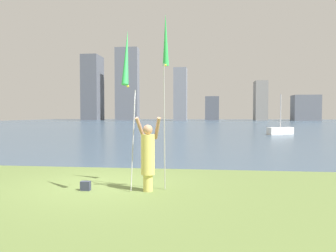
{
  "coord_description": "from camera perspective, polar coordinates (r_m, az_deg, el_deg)",
  "views": [
    {
      "loc": [
        2.86,
        -8.29,
        1.92
      ],
      "look_at": [
        1.13,
        6.67,
        1.37
      ],
      "focal_mm": 33.54,
      "sensor_mm": 36.0,
      "label": 1
    }
  ],
  "objects": [
    {
      "name": "skyline_tower_2",
      "position": [
        102.45,
        2.28,
        5.75
      ],
      "size": [
        4.12,
        5.94,
        16.88
      ],
      "color": "gray",
      "rests_on": "ground"
    },
    {
      "name": "skyline_tower_0",
      "position": [
        109.57,
        -13.55,
        6.7
      ],
      "size": [
        5.56,
        7.91,
        21.66
      ],
      "color": "#565B66",
      "rests_on": "ground"
    },
    {
      "name": "sailboat_4",
      "position": [
        32.02,
        19.75,
        -0.78
      ],
      "size": [
        2.79,
        2.06,
        3.87
      ],
      "color": "white",
      "rests_on": "ground"
    },
    {
      "name": "skyline_tower_4",
      "position": [
        107.66,
        16.46,
        4.42
      ],
      "size": [
        3.9,
        5.65,
        12.88
      ],
      "color": "gray",
      "rests_on": "ground"
    },
    {
      "name": "kite_flag_left",
      "position": [
        7.49,
        -7.53,
        11.58
      ],
      "size": [
        0.16,
        1.16,
        3.87
      ],
      "color": "#B2B2B7",
      "rests_on": "ground"
    },
    {
      "name": "skyline_tower_1",
      "position": [
        104.92,
        -7.42,
        7.53
      ],
      "size": [
        7.47,
        3.61,
        23.76
      ],
      "color": "slate",
      "rests_on": "ground"
    },
    {
      "name": "skyline_tower_5",
      "position": [
        107.42,
        23.74,
        3.03
      ],
      "size": [
        7.98,
        5.19,
        7.99
      ],
      "color": "slate",
      "rests_on": "ground"
    },
    {
      "name": "kite_flag_right",
      "position": [
        8.31,
        -0.44,
        14.6
      ],
      "size": [
        0.16,
        0.51,
        4.49
      ],
      "color": "#B2B2B7",
      "rests_on": "ground"
    },
    {
      "name": "person",
      "position": [
        7.88,
        -3.67,
        -5.24
      ],
      "size": [
        0.68,
        0.5,
        1.86
      ],
      "rotation": [
        0.0,
        0.0,
        0.04
      ],
      "color": "#D8CC66",
      "rests_on": "ground"
    },
    {
      "name": "bag",
      "position": [
        8.33,
        -14.76,
        -10.46
      ],
      "size": [
        0.24,
        0.14,
        0.23
      ],
      "color": "#33384C",
      "rests_on": "ground"
    },
    {
      "name": "skyline_tower_3",
      "position": [
        104.05,
        7.98,
        3.18
      ],
      "size": [
        4.45,
        3.44,
        7.84
      ],
      "color": "#565B66",
      "rests_on": "ground"
    },
    {
      "name": "ground",
      "position": [
        59.34,
        3.82,
        0.18
      ],
      "size": [
        120.0,
        138.0,
        0.12
      ],
      "color": "#5B7038"
    }
  ]
}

